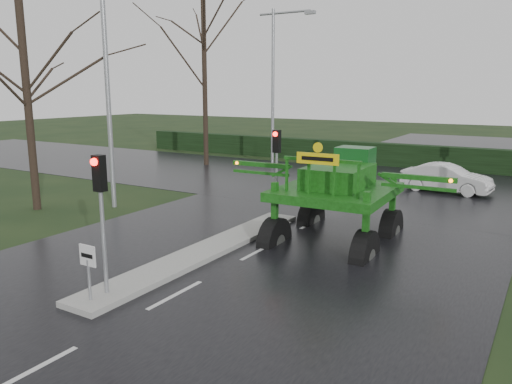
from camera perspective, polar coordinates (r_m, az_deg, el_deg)
The scene contains 14 objects.
ground at distance 12.74m, azimuth -9.19°, elevation -11.62°, with size 140.00×140.00×0.00m, color black.
road_main at distance 20.96m, azimuth 8.75°, elevation -2.29°, with size 14.00×80.00×0.02m, color black.
road_cross at distance 26.48m, azimuth 13.75°, elevation 0.42°, with size 80.00×12.00×0.02m, color black.
median_island at distance 15.66m, azimuth -5.73°, elevation -6.71°, with size 1.20×10.00×0.16m, color gray.
hedge_row at distance 34.00m, azimuth 17.92°, elevation 3.88°, with size 44.00×0.90×1.50m, color black.
keep_left_sign at distance 12.26m, azimuth -18.64°, elevation -7.75°, with size 0.50×0.07×1.35m.
traffic_signal_near at distance 12.17m, azimuth -17.35°, elevation -0.32°, with size 0.26×0.33×3.52m.
traffic_signal_mid at distance 18.80m, azimuth 2.37°, elevation 4.26°, with size 0.26×0.33×3.52m.
street_light_left_near at distance 21.77m, azimuth -16.20°, elevation 13.79°, with size 3.85×0.30×10.00m.
street_light_left_far at distance 32.95m, azimuth 2.42°, elevation 13.34°, with size 3.85×0.30×10.00m.
tree_left_near at distance 22.70m, azimuth -24.93°, elevation 12.72°, with size 6.30×6.30×10.85m.
tree_left_far at distance 33.66m, azimuth -5.94°, elevation 15.22°, with size 7.70×7.70×13.26m.
crop_sprayer at distance 16.36m, azimuth 2.50°, elevation 1.16°, with size 7.68×4.88×4.29m.
white_sedan at distance 26.44m, azimuth 20.83°, elevation -0.04°, with size 1.47×4.22×1.39m, color silver.
Camera 1 is at (7.69, -8.85, 4.99)m, focal length 35.00 mm.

